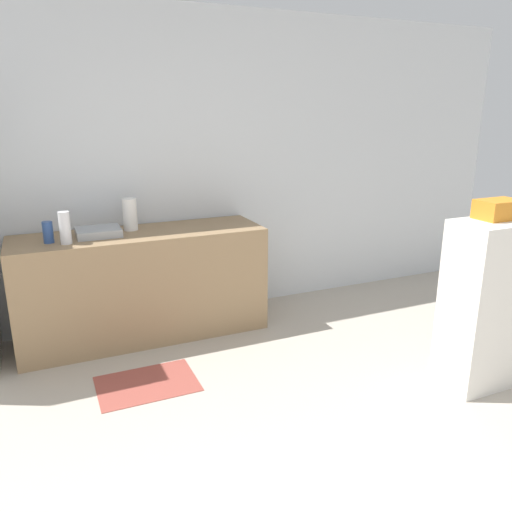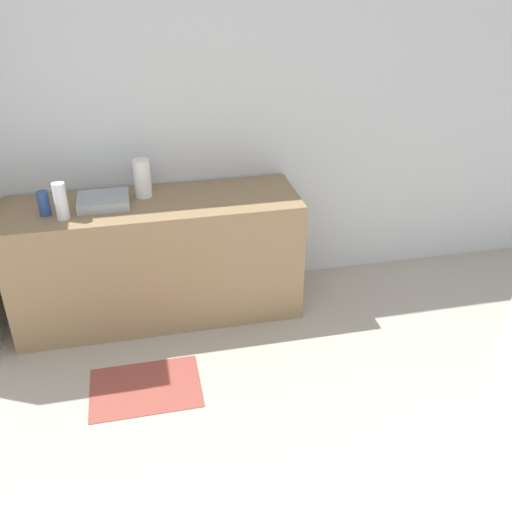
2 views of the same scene
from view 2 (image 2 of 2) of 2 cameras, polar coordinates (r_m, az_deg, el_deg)
The scene contains 7 objects.
wall_back at distance 3.98m, azimuth -13.87°, elevation 12.79°, with size 8.00×0.06×2.60m, color silver.
counter at distance 3.99m, azimuth -9.78°, elevation -0.31°, with size 1.93×0.60×0.86m, color #937551.
sink_basin at distance 3.81m, azimuth -15.00°, elevation 5.35°, with size 0.32×0.27×0.06m, color #9EA3A8.
bottle_tall at distance 3.66m, azimuth -18.94°, elevation 5.22°, with size 0.08×0.08×0.23m, color silver.
bottle_short at distance 3.76m, azimuth -20.46°, elevation 4.95°, with size 0.07×0.07×0.16m, color #2D4C8C.
paper_towel_roll at distance 3.85m, azimuth -11.29°, elevation 7.63°, with size 0.11×0.11×0.25m, color white.
kitchen_rug at distance 3.59m, azimuth -11.00°, elevation -12.78°, with size 0.66×0.47×0.01m, color #99473D.
Camera 2 is at (0.11, -0.61, 2.38)m, focal length 40.00 mm.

